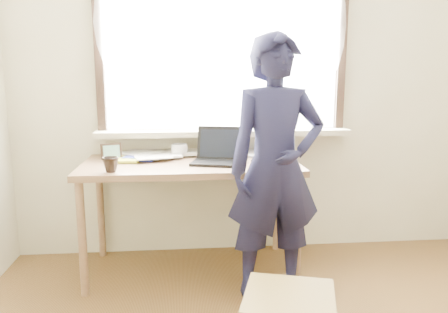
{
  "coord_description": "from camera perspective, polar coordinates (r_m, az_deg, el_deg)",
  "views": [
    {
      "loc": [
        -0.51,
        -1.25,
        1.34
      ],
      "look_at": [
        -0.29,
        0.95,
        0.93
      ],
      "focal_mm": 35.0,
      "sensor_mm": 36.0,
      "label": 1
    }
  ],
  "objects": [
    {
      "name": "mug_dark",
      "position": [
        2.71,
        -14.59,
        -1.03
      ],
      "size": [
        0.1,
        0.1,
        0.09
      ],
      "primitive_type": "imported",
      "rotation": [
        0.0,
        0.0,
        -0.02
      ],
      "color": "black",
      "rests_on": "desk"
    },
    {
      "name": "laptop",
      "position": [
        2.91,
        -0.53,
        0.29
      ],
      "size": [
        0.4,
        0.36,
        0.23
      ],
      "color": "black",
      "rests_on": "desk"
    },
    {
      "name": "person",
      "position": [
        2.61,
        6.76,
        -1.59
      ],
      "size": [
        0.61,
        0.43,
        1.59
      ],
      "primitive_type": "imported",
      "rotation": [
        0.0,
        0.0,
        0.08
      ],
      "color": "black",
      "rests_on": "ground"
    },
    {
      "name": "mouse",
      "position": [
        2.88,
        4.5,
        -0.56
      ],
      "size": [
        0.1,
        0.07,
        0.04
      ],
      "primitive_type": "ellipsoid",
      "color": "black",
      "rests_on": "desk"
    },
    {
      "name": "desk_clutter",
      "position": [
        3.12,
        -8.02,
        0.2
      ],
      "size": [
        0.57,
        0.51,
        0.04
      ],
      "color": "#C5D431",
      "rests_on": "desk"
    },
    {
      "name": "picture_frame",
      "position": [
        3.07,
        -14.5,
        0.48
      ],
      "size": [
        0.14,
        0.06,
        0.11
      ],
      "color": "black",
      "rests_on": "desk"
    },
    {
      "name": "work_chair",
      "position": [
        2.05,
        8.5,
        -18.91
      ],
      "size": [
        0.48,
        0.47,
        0.4
      ],
      "color": "brown",
      "rests_on": "ground"
    },
    {
      "name": "book_a",
      "position": [
        3.13,
        -11.23,
        0.01
      ],
      "size": [
        0.23,
        0.28,
        0.02
      ],
      "primitive_type": "imported",
      "rotation": [
        0.0,
        0.0,
        -0.21
      ],
      "color": "white",
      "rests_on": "desk"
    },
    {
      "name": "book_b",
      "position": [
        3.21,
        2.61,
        0.43
      ],
      "size": [
        0.28,
        0.32,
        0.02
      ],
      "primitive_type": "imported",
      "rotation": [
        0.0,
        0.0,
        -0.34
      ],
      "color": "white",
      "rests_on": "desk"
    },
    {
      "name": "mug_white",
      "position": [
        3.13,
        -5.84,
        0.8
      ],
      "size": [
        0.13,
        0.13,
        0.09
      ],
      "primitive_type": "imported",
      "rotation": [
        0.0,
        0.0,
        0.12
      ],
      "color": "white",
      "rests_on": "desk"
    },
    {
      "name": "desk",
      "position": [
        2.96,
        -4.38,
        -2.23
      ],
      "size": [
        1.44,
        0.72,
        0.77
      ],
      "color": "brown",
      "rests_on": "ground"
    }
  ]
}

